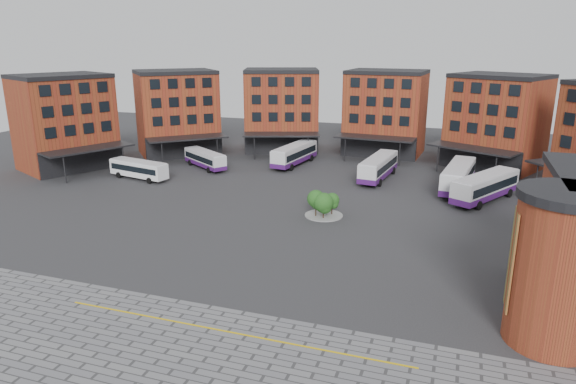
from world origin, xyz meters
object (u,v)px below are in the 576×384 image
(bus_e, at_px, (458,177))
(blue_car, at_px, (559,313))
(tree_island, at_px, (323,203))
(bus_a, at_px, (139,168))
(bus_f, at_px, (486,187))
(bus_b, at_px, (205,159))
(bus_d, at_px, (378,167))
(bus_c, at_px, (295,154))

(bus_e, height_order, blue_car, bus_e)
(tree_island, xyz_separation_m, bus_a, (-29.82, 7.76, -0.13))
(bus_f, bearing_deg, tree_island, -114.97)
(bus_b, relative_size, bus_e, 0.73)
(bus_d, xyz_separation_m, bus_e, (11.10, -2.39, 0.11))
(bus_a, xyz_separation_m, bus_c, (18.77, 15.72, 0.15))
(bus_c, height_order, bus_f, bus_f)
(bus_a, relative_size, bus_d, 0.83)
(tree_island, height_order, blue_car, tree_island)
(bus_d, distance_m, bus_e, 11.36)
(bus_b, xyz_separation_m, bus_d, (27.08, 2.09, 0.31))
(bus_a, bearing_deg, bus_d, -59.24)
(blue_car, bearing_deg, bus_c, 63.75)
(bus_b, height_order, bus_c, bus_c)
(bus_b, xyz_separation_m, bus_f, (41.53, -4.22, 0.37))
(bus_d, relative_size, bus_f, 1.00)
(bus_c, relative_size, bus_f, 0.99)
(bus_a, distance_m, bus_b, 10.94)
(tree_island, xyz_separation_m, blue_car, (21.96, -16.75, -0.96))
(bus_a, distance_m, bus_d, 34.94)
(bus_c, height_order, bus_d, bus_d)
(blue_car, bearing_deg, bus_e, 37.22)
(bus_d, xyz_separation_m, blue_car, (18.71, -35.75, -1.01))
(bus_f, bearing_deg, bus_d, -174.18)
(tree_island, bearing_deg, bus_a, 165.41)
(bus_c, relative_size, blue_car, 2.48)
(bus_d, height_order, bus_e, bus_e)
(bus_d, height_order, bus_f, bus_f)
(bus_e, bearing_deg, bus_a, -161.37)
(bus_a, distance_m, bus_f, 47.79)
(bus_c, distance_m, bus_e, 26.33)
(bus_a, xyz_separation_m, blue_car, (51.79, -24.51, -0.83))
(bus_d, bearing_deg, tree_island, -93.02)
(tree_island, distance_m, blue_car, 27.64)
(bus_f, bearing_deg, bus_c, -171.16)
(bus_a, xyz_separation_m, bus_e, (44.18, 8.85, 0.29))
(bus_c, distance_m, bus_d, 15.00)
(tree_island, height_order, bus_b, tree_island)
(tree_island, height_order, bus_f, bus_f)
(tree_island, bearing_deg, bus_c, 115.21)
(bus_a, height_order, bus_b, bus_b)
(bus_d, bearing_deg, blue_car, -55.67)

